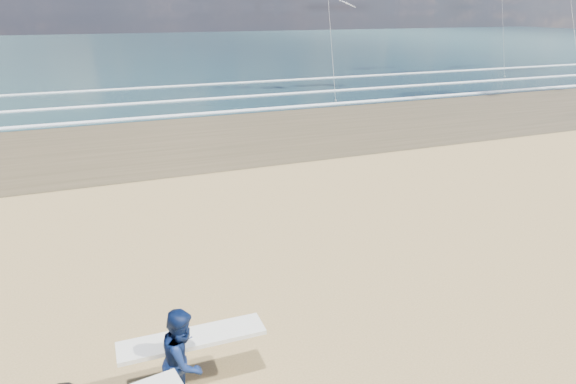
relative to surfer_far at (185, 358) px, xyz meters
name	(u,v)px	position (x,y,z in m)	size (l,w,h in m)	color
wet_sand_strip	(463,111)	(19.44, 17.08, -0.84)	(220.00, 12.00, 0.01)	#4A3F27
ocean	(219,47)	(19.44, 71.08, -0.84)	(220.00, 100.00, 0.02)	#183036
foam_breakers	(372,87)	(19.44, 27.18, -0.80)	(220.00, 11.70, 0.05)	white
surfer_far	(185,358)	(0.00, 0.00, 0.00)	(2.21, 1.15, 1.68)	#0C1C47
kite_1	(329,10)	(14.82, 25.42, 4.63)	(6.04, 4.76, 9.73)	slate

